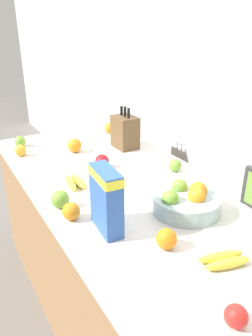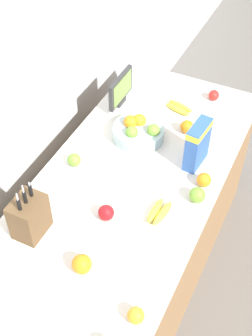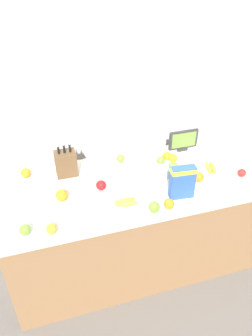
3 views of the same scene
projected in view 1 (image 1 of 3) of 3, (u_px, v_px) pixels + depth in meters
The scene contains 18 objects.
ground_plane at pixel (127, 313), 2.03m from camera, with size 14.00×14.00×0.00m, color slate.
wall_back at pixel (231, 92), 1.81m from camera, with size 9.00×0.06×2.60m.
counter at pixel (127, 255), 1.85m from camera, with size 2.09×0.91×0.89m.
knife_block at pixel (125, 132), 2.13m from camera, with size 0.17×0.13×0.32m.
cereal_box at pixel (106, 197), 1.26m from camera, with size 0.19×0.09×0.26m.
fruit_bowl at pixel (186, 201), 1.42m from camera, with size 0.30×0.30×0.13m.
banana_bunch_left at pixel (75, 182), 1.65m from camera, with size 0.17×0.09×0.04m.
banana_bunch_right at pixel (224, 260), 1.11m from camera, with size 0.12×0.18×0.04m.
apple_rear at pixel (20, 141), 2.17m from camera, with size 0.07×0.07×0.07m, color #6B9E33.
apple_by_knife_block at pixel (175, 165), 1.81m from camera, with size 0.07×0.07×0.07m, color #6B9E33.
apple_leftmost at pixel (236, 316), 0.88m from camera, with size 0.07×0.07×0.07m, color red.
apple_front at pixel (102, 161), 1.85m from camera, with size 0.08×0.08×0.08m, color #A31419.
apple_near_bananas at pixel (60, 199), 1.45m from camera, with size 0.08×0.08×0.08m, color #6B9E33.
orange_back_center at pixel (166, 239), 1.19m from camera, with size 0.08×0.08×0.08m, color orange.
orange_front_center at pixel (110, 128), 2.44m from camera, with size 0.08×0.08×0.08m, color orange.
orange_near_bowl at pixel (75, 145), 2.07m from camera, with size 0.09×0.09×0.09m, color orange.
orange_front_left at pixel (71, 211), 1.36m from camera, with size 0.08×0.08×0.08m, color orange.
orange_mid_right at pixel (20, 150), 2.02m from camera, with size 0.07×0.07×0.07m, color orange.
Camera 1 is at (1.28, -0.76, 1.65)m, focal length 35.00 mm.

